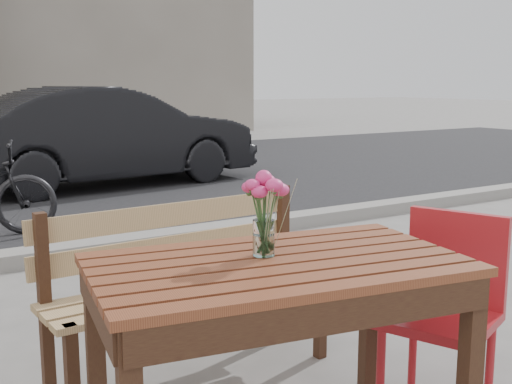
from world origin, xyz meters
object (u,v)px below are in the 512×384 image
red_chair (446,300)px  parked_car (107,136)px  main_table (278,296)px  main_vase (264,203)px

red_chair → parked_car: 6.59m
main_table → main_vase: (-0.01, 0.07, 0.31)m
main_vase → parked_car: size_ratio=0.08×
red_chair → parked_car: size_ratio=0.21×
main_table → main_vase: size_ratio=4.54×
red_chair → parked_car: parked_car is taller
main_table → parked_car: 6.73m
main_table → red_chair: 0.84m
main_table → parked_car: (1.65, 6.52, 0.01)m
red_chair → main_vase: bearing=-118.4°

